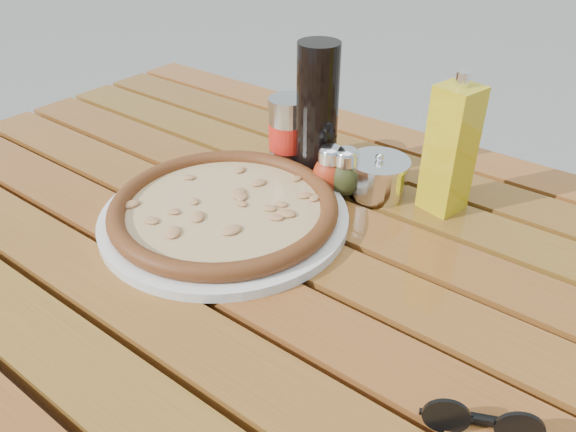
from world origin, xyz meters
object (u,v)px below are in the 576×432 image
Objects in this scene: olive_oil_cruet at (451,149)px; pizza at (224,207)px; pepper_shaker at (330,170)px; dark_bottle at (317,113)px; soda_can at (288,133)px; plate at (225,216)px; parmesan_tin at (378,176)px; sunglasses at (482,422)px; table at (280,283)px; oregano_shaker at (346,172)px.

pizza is at bearing -135.72° from olive_oil_cruet.
pizza is 0.18m from pepper_shaker.
pizza is 1.91× the size of olive_oil_cruet.
dark_bottle is 0.08m from soda_can.
olive_oil_cruet is at bearing 44.28° from pizza.
pepper_shaker is (0.07, 0.16, 0.03)m from plate.
parmesan_tin is at bearing 32.02° from pepper_shaker.
sunglasses is at bearing -38.34° from pepper_shaker.
table is 17.07× the size of pepper_shaker.
table is 3.48× the size of pizza.
pizza is at bearing -114.33° from pepper_shaker.
olive_oil_cruet reaches higher than sunglasses.
oregano_shaker is 0.77× the size of sunglasses.
olive_oil_cruet is (0.16, 0.06, 0.06)m from pepper_shaker.
dark_bottle is (-0.07, 0.19, 0.19)m from table.
pizza is 1.83× the size of dark_bottle.
plate is at bearing -114.33° from pepper_shaker.
pizza is (-0.09, -0.01, 0.10)m from table.
table is 6.67× the size of olive_oil_cruet.
sunglasses reaches higher than pizza.
soda_can is (-0.06, 0.00, -0.05)m from dark_bottle.
sunglasses is at bearing -20.88° from table.
pepper_shaker reaches higher than sunglasses.
sunglasses is (0.43, -0.12, 0.01)m from plate.
plate is 0.02m from pizza.
plate is at bearing 139.65° from sunglasses.
parmesan_tin is (0.04, 0.03, -0.01)m from oregano_shaker.
pepper_shaker reaches higher than pizza.
plate is at bearing -97.26° from dark_bottle.
olive_oil_cruet is 0.12m from parmesan_tin.
soda_can is at bearing 162.85° from pepper_shaker.
plate is 3.13× the size of parmesan_tin.
oregano_shaker is at bearing -17.96° from dark_bottle.
plate is 0.45m from sunglasses.
oregano_shaker is (0.02, 0.01, 0.00)m from pepper_shaker.
soda_can is at bearing 99.61° from pizza.
olive_oil_cruet is 1.98× the size of sunglasses.
pepper_shaker reaches higher than plate.
dark_bottle is at bearing 117.46° from sunglasses.
table is 13.23× the size of sunglasses.
sunglasses is (0.43, -0.12, -0.01)m from pizza.
dark_bottle is 1.05× the size of olive_oil_cruet.
soda_can is (-0.03, 0.20, 0.04)m from pizza.
olive_oil_cruet reaches higher than parmesan_tin.
olive_oil_cruet is at bearing 22.70° from oregano_shaker.
pepper_shaker is 0.46m from sunglasses.
soda_can is at bearing -177.89° from parmesan_tin.
soda_can reaches higher than plate.
olive_oil_cruet is at bearing 57.41° from table.
table is at bearing -91.19° from oregano_shaker.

